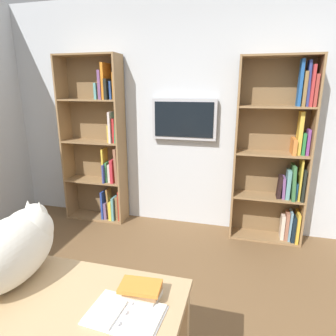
{
  "coord_description": "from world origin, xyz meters",
  "views": [
    {
      "loc": [
        -0.77,
        1.18,
        1.69
      ],
      "look_at": [
        -0.14,
        -1.17,
        1.01
      ],
      "focal_mm": 30.84,
      "sensor_mm": 36.0,
      "label": 1
    }
  ],
  "objects_px": {
    "wall_mounted_tv": "(184,119)",
    "cat": "(17,245)",
    "bookshelf_right": "(101,145)",
    "desk": "(37,317)",
    "desk_book_stack": "(142,291)",
    "open_binder": "(125,314)",
    "bookshelf_left": "(280,157)"
  },
  "relations": [
    {
      "from": "desk",
      "to": "open_binder",
      "type": "xyz_separation_m",
      "value": [
        -0.46,
        -0.01,
        0.12
      ]
    },
    {
      "from": "bookshelf_left",
      "to": "cat",
      "type": "bearing_deg",
      "value": 55.74
    },
    {
      "from": "bookshelf_left",
      "to": "open_binder",
      "type": "xyz_separation_m",
      "value": [
        0.84,
        2.29,
        -0.23
      ]
    },
    {
      "from": "bookshelf_left",
      "to": "open_binder",
      "type": "height_order",
      "value": "bookshelf_left"
    },
    {
      "from": "wall_mounted_tv",
      "to": "bookshelf_right",
      "type": "bearing_deg",
      "value": 4.55
    },
    {
      "from": "cat",
      "to": "desk_book_stack",
      "type": "height_order",
      "value": "cat"
    },
    {
      "from": "desk",
      "to": "open_binder",
      "type": "relative_size",
      "value": 4.1
    },
    {
      "from": "wall_mounted_tv",
      "to": "desk_book_stack",
      "type": "relative_size",
      "value": 3.76
    },
    {
      "from": "desk",
      "to": "bookshelf_right",
      "type": "bearing_deg",
      "value": -70.21
    },
    {
      "from": "bookshelf_right",
      "to": "desk",
      "type": "relative_size",
      "value": 1.46
    },
    {
      "from": "open_binder",
      "to": "desk_book_stack",
      "type": "height_order",
      "value": "desk_book_stack"
    },
    {
      "from": "bookshelf_left",
      "to": "wall_mounted_tv",
      "type": "relative_size",
      "value": 2.63
    },
    {
      "from": "bookshelf_right",
      "to": "desk",
      "type": "distance_m",
      "value": 2.47
    },
    {
      "from": "cat",
      "to": "wall_mounted_tv",
      "type": "bearing_deg",
      "value": -99.99
    },
    {
      "from": "open_binder",
      "to": "bookshelf_left",
      "type": "bearing_deg",
      "value": -110.24
    },
    {
      "from": "bookshelf_right",
      "to": "desk_book_stack",
      "type": "distance_m",
      "value": 2.54
    },
    {
      "from": "bookshelf_right",
      "to": "desk",
      "type": "height_order",
      "value": "bookshelf_right"
    },
    {
      "from": "cat",
      "to": "open_binder",
      "type": "relative_size",
      "value": 2.02
    },
    {
      "from": "open_binder",
      "to": "bookshelf_right",
      "type": "bearing_deg",
      "value": -60.59
    },
    {
      "from": "cat",
      "to": "open_binder",
      "type": "xyz_separation_m",
      "value": [
        -0.64,
        0.11,
        -0.18
      ]
    },
    {
      "from": "bookshelf_right",
      "to": "open_binder",
      "type": "xyz_separation_m",
      "value": [
        -1.29,
        2.29,
        -0.25
      ]
    },
    {
      "from": "bookshelf_left",
      "to": "desk_book_stack",
      "type": "bearing_deg",
      "value": 69.44
    },
    {
      "from": "bookshelf_right",
      "to": "open_binder",
      "type": "distance_m",
      "value": 2.64
    },
    {
      "from": "wall_mounted_tv",
      "to": "desk_book_stack",
      "type": "height_order",
      "value": "wall_mounted_tv"
    },
    {
      "from": "desk",
      "to": "desk_book_stack",
      "type": "bearing_deg",
      "value": -164.93
    },
    {
      "from": "wall_mounted_tv",
      "to": "cat",
      "type": "height_order",
      "value": "wall_mounted_tv"
    },
    {
      "from": "bookshelf_right",
      "to": "wall_mounted_tv",
      "type": "distance_m",
      "value": 1.11
    },
    {
      "from": "bookshelf_right",
      "to": "wall_mounted_tv",
      "type": "relative_size",
      "value": 2.71
    },
    {
      "from": "wall_mounted_tv",
      "to": "desk_book_stack",
      "type": "bearing_deg",
      "value": 96.94
    },
    {
      "from": "bookshelf_left",
      "to": "desk",
      "type": "relative_size",
      "value": 1.42
    },
    {
      "from": "bookshelf_right",
      "to": "wall_mounted_tv",
      "type": "bearing_deg",
      "value": -175.45
    },
    {
      "from": "bookshelf_right",
      "to": "open_binder",
      "type": "height_order",
      "value": "bookshelf_right"
    }
  ]
}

